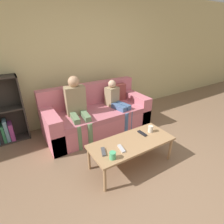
% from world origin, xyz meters
% --- Properties ---
extents(ground_plane, '(22.00, 22.00, 0.00)m').
position_xyz_m(ground_plane, '(0.00, 0.00, 0.00)').
color(ground_plane, '#84664C').
extents(wall_back, '(12.00, 0.06, 2.60)m').
position_xyz_m(wall_back, '(0.00, 2.40, 1.30)').
color(wall_back, beige).
rests_on(wall_back, ground_plane).
extents(couch, '(2.03, 0.88, 0.89)m').
position_xyz_m(couch, '(-0.09, 1.74, 0.30)').
color(couch, '#D1707F').
rests_on(couch, ground_plane).
extents(bookshelf, '(0.62, 0.28, 1.18)m').
position_xyz_m(bookshelf, '(-1.68, 2.25, 0.46)').
color(bookshelf, '#332D28').
rests_on(bookshelf, ground_plane).
extents(coffee_table, '(1.24, 0.54, 0.41)m').
position_xyz_m(coffee_table, '(-0.15, 0.55, 0.37)').
color(coffee_table, '#A87F56').
rests_on(coffee_table, ground_plane).
extents(person_adult, '(0.38, 0.64, 1.16)m').
position_xyz_m(person_adult, '(-0.52, 1.65, 0.67)').
color(person_adult, '#66845B').
rests_on(person_adult, ground_plane).
extents(person_child, '(0.33, 0.64, 0.98)m').
position_xyz_m(person_child, '(0.29, 1.61, 0.56)').
color(person_child, '#476693').
rests_on(person_child, ground_plane).
extents(cup_near, '(0.08, 0.08, 0.11)m').
position_xyz_m(cup_near, '(0.26, 0.60, 0.46)').
color(cup_near, silver).
rests_on(cup_near, coffee_table).
extents(cup_far, '(0.08, 0.08, 0.09)m').
position_xyz_m(cup_far, '(-0.57, 0.38, 0.45)').
color(cup_far, '#4CB77A').
rests_on(cup_far, coffee_table).
extents(tv_remote_0, '(0.11, 0.18, 0.02)m').
position_xyz_m(tv_remote_0, '(-0.61, 0.54, 0.42)').
color(tv_remote_0, '#47474C').
rests_on(tv_remote_0, coffee_table).
extents(tv_remote_1, '(0.08, 0.18, 0.02)m').
position_xyz_m(tv_remote_1, '(-0.37, 0.48, 0.42)').
color(tv_remote_1, '#B7B7BC').
rests_on(tv_remote_1, coffee_table).
extents(tv_remote_2, '(0.05, 0.17, 0.02)m').
position_xyz_m(tv_remote_2, '(0.11, 0.62, 0.42)').
color(tv_remote_2, black).
rests_on(tv_remote_2, coffee_table).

